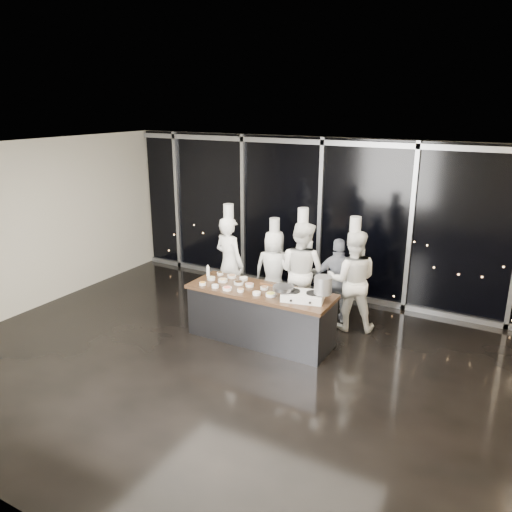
{
  "coord_description": "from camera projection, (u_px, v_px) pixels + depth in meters",
  "views": [
    {
      "loc": [
        3.66,
        -5.81,
        3.86
      ],
      "look_at": [
        -0.25,
        1.2,
        1.36
      ],
      "focal_mm": 35.0,
      "sensor_mm": 36.0,
      "label": 1
    }
  ],
  "objects": [
    {
      "name": "prep_bowls",
      "position": [
        236.0,
        284.0,
        8.37
      ],
      "size": [
        1.4,
        0.7,
        0.05
      ],
      "color": "silver",
      "rests_on": "demo_counter"
    },
    {
      "name": "chef_right",
      "position": [
        352.0,
        280.0,
        8.62
      ],
      "size": [
        1.04,
        0.93,
        2.02
      ],
      "rotation": [
        0.0,
        0.0,
        3.47
      ],
      "color": "white",
      "rests_on": "ground"
    },
    {
      "name": "squeeze_bottle",
      "position": [
        208.0,
        270.0,
        8.8
      ],
      "size": [
        0.06,
        0.06,
        0.21
      ],
      "color": "white",
      "rests_on": "demo_counter"
    },
    {
      "name": "stock_pot",
      "position": [
        323.0,
        285.0,
        7.6
      ],
      "size": [
        0.33,
        0.33,
        0.27
      ],
      "primitive_type": "cylinder",
      "rotation": [
        0.0,
        0.0,
        0.23
      ],
      "color": "#ABABAD",
      "rests_on": "stove"
    },
    {
      "name": "guest",
      "position": [
        338.0,
        281.0,
        8.92
      ],
      "size": [
        0.99,
        0.71,
        1.56
      ],
      "rotation": [
        0.0,
        0.0,
        3.55
      ],
      "color": "#131E36",
      "rests_on": "ground"
    },
    {
      "name": "stove",
      "position": [
        303.0,
        296.0,
        7.74
      ],
      "size": [
        0.71,
        0.53,
        0.14
      ],
      "rotation": [
        0.0,
        0.0,
        0.23
      ],
      "color": "silver",
      "rests_on": "demo_counter"
    },
    {
      "name": "chef_left",
      "position": [
        274.0,
        270.0,
        9.47
      ],
      "size": [
        0.85,
        0.63,
        1.8
      ],
      "rotation": [
        0.0,
        0.0,
        3.33
      ],
      "color": "white",
      "rests_on": "ground"
    },
    {
      "name": "room_shell",
      "position": [
        241.0,
        222.0,
        6.94
      ],
      "size": [
        9.02,
        7.02,
        3.21
      ],
      "color": "beige",
      "rests_on": "ground"
    },
    {
      "name": "demo_counter",
      "position": [
        261.0,
        315.0,
        8.31
      ],
      "size": [
        2.46,
        0.86,
        0.9
      ],
      "color": "#37383C",
      "rests_on": "ground"
    },
    {
      "name": "window_wall",
      "position": [
        321.0,
        218.0,
        10.08
      ],
      "size": [
        8.9,
        0.11,
        3.2
      ],
      "color": "black",
      "rests_on": "ground"
    },
    {
      "name": "frying_pan",
      "position": [
        283.0,
        288.0,
        7.79
      ],
      "size": [
        0.6,
        0.4,
        0.06
      ],
      "rotation": [
        0.0,
        0.0,
        0.23
      ],
      "color": "gray",
      "rests_on": "stove"
    },
    {
      "name": "chef_far_left",
      "position": [
        229.0,
        263.0,
        9.43
      ],
      "size": [
        0.76,
        0.6,
        2.06
      ],
      "rotation": [
        0.0,
        0.0,
        2.88
      ],
      "color": "white",
      "rests_on": "ground"
    },
    {
      "name": "chef_center",
      "position": [
        302.0,
        271.0,
        8.96
      ],
      "size": [
        1.01,
        0.85,
        2.09
      ],
      "rotation": [
        0.0,
        0.0,
        2.97
      ],
      "color": "white",
      "rests_on": "ground"
    },
    {
      "name": "ground",
      "position": [
        233.0,
        363.0,
        7.69
      ],
      "size": [
        9.0,
        9.0,
        0.0
      ],
      "primitive_type": "plane",
      "color": "black",
      "rests_on": "ground"
    }
  ]
}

